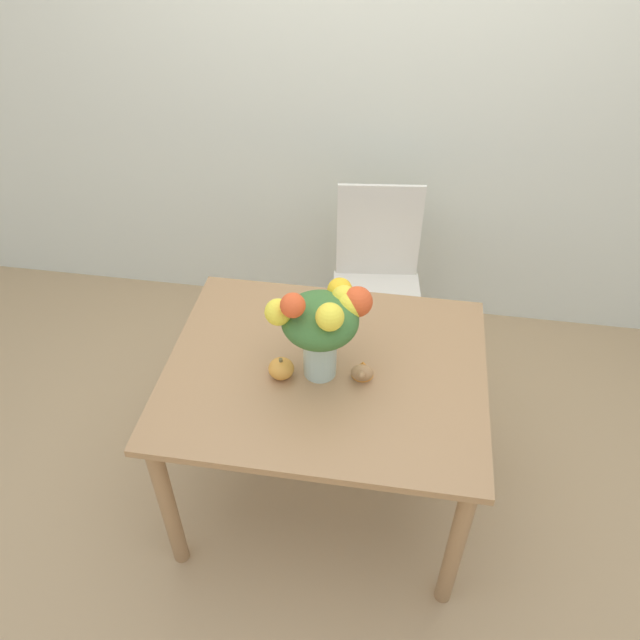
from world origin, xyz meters
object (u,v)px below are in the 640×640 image
(dining_chair_near_window, at_px, (377,284))
(turkey_figurine, at_px, (362,370))
(pumpkin, at_px, (281,368))
(flower_vase, at_px, (323,322))

(dining_chair_near_window, bearing_deg, turkey_figurine, -96.29)
(pumpkin, xyz_separation_m, dining_chair_near_window, (0.27, 0.90, -0.28))
(flower_vase, distance_m, turkey_figurine, 0.24)
(turkey_figurine, bearing_deg, pumpkin, -171.81)
(turkey_figurine, distance_m, dining_chair_near_window, 0.90)
(flower_vase, xyz_separation_m, dining_chair_near_window, (0.13, 0.86, -0.48))
(pumpkin, height_order, turkey_figurine, pumpkin)
(pumpkin, height_order, dining_chair_near_window, dining_chair_near_window)
(pumpkin, distance_m, turkey_figurine, 0.28)
(dining_chair_near_window, bearing_deg, flower_vase, -105.60)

